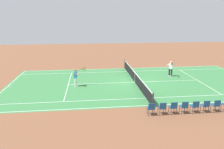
{
  "coord_description": "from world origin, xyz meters",
  "views": [
    {
      "loc": [
        4.39,
        19.05,
        6.26
      ],
      "look_at": [
        2.26,
        0.16,
        0.9
      ],
      "focal_mm": 33.51,
      "sensor_mm": 36.0,
      "label": 1
    }
  ],
  "objects_px": {
    "tennis_ball": "(161,92)",
    "spectator_chair_7": "(151,108)",
    "tennis_player_near": "(76,76)",
    "tennis_player_far": "(171,68)",
    "spectator_chair_6": "(162,107)",
    "spectator_chair_1": "(216,105)",
    "spectator_chair_5": "(173,107)",
    "spectator_chair_4": "(184,106)",
    "tennis_net": "(135,77)",
    "spectator_chair_3": "(195,106)",
    "spectator_chair_2": "(206,105)"
  },
  "relations": [
    {
      "from": "tennis_net",
      "to": "spectator_chair_6",
      "type": "distance_m",
      "value": 7.02
    },
    {
      "from": "tennis_player_near",
      "to": "spectator_chair_6",
      "type": "bearing_deg",
      "value": 132.23
    },
    {
      "from": "tennis_ball",
      "to": "tennis_player_far",
      "type": "bearing_deg",
      "value": -119.93
    },
    {
      "from": "spectator_chair_3",
      "to": "spectator_chair_4",
      "type": "bearing_deg",
      "value": 0.0
    },
    {
      "from": "tennis_player_far",
      "to": "spectator_chair_7",
      "type": "height_order",
      "value": "tennis_player_far"
    },
    {
      "from": "tennis_player_far",
      "to": "spectator_chair_2",
      "type": "relative_size",
      "value": 1.93
    },
    {
      "from": "spectator_chair_5",
      "to": "tennis_ball",
      "type": "bearing_deg",
      "value": -98.04
    },
    {
      "from": "tennis_ball",
      "to": "spectator_chair_1",
      "type": "xyz_separation_m",
      "value": [
        -2.41,
        4.07,
        0.49
      ]
    },
    {
      "from": "tennis_net",
      "to": "spectator_chair_4",
      "type": "distance_m",
      "value": 7.23
    },
    {
      "from": "tennis_net",
      "to": "tennis_ball",
      "type": "xyz_separation_m",
      "value": [
        -1.58,
        2.94,
        -0.46
      ]
    },
    {
      "from": "spectator_chair_5",
      "to": "spectator_chair_7",
      "type": "distance_m",
      "value": 1.49
    },
    {
      "from": "spectator_chair_6",
      "to": "tennis_player_near",
      "type": "bearing_deg",
      "value": -47.77
    },
    {
      "from": "spectator_chair_4",
      "to": "spectator_chair_5",
      "type": "bearing_deg",
      "value": 0.0
    },
    {
      "from": "tennis_player_far",
      "to": "spectator_chair_5",
      "type": "distance_m",
      "value": 9.23
    },
    {
      "from": "spectator_chair_4",
      "to": "spectator_chair_5",
      "type": "height_order",
      "value": "same"
    },
    {
      "from": "spectator_chair_4",
      "to": "tennis_player_near",
      "type": "bearing_deg",
      "value": -41.31
    },
    {
      "from": "tennis_net",
      "to": "spectator_chair_5",
      "type": "bearing_deg",
      "value": 98.14
    },
    {
      "from": "spectator_chair_4",
      "to": "spectator_chair_2",
      "type": "bearing_deg",
      "value": 180.0
    },
    {
      "from": "spectator_chair_6",
      "to": "spectator_chair_7",
      "type": "distance_m",
      "value": 0.75
    },
    {
      "from": "spectator_chair_2",
      "to": "spectator_chair_7",
      "type": "bearing_deg",
      "value": 0.0
    },
    {
      "from": "spectator_chair_1",
      "to": "tennis_player_near",
      "type": "bearing_deg",
      "value": -34.0
    },
    {
      "from": "tennis_net",
      "to": "spectator_chair_2",
      "type": "height_order",
      "value": "tennis_net"
    },
    {
      "from": "spectator_chair_3",
      "to": "spectator_chair_6",
      "type": "xyz_separation_m",
      "value": [
        2.24,
        0.0,
        0.0
      ]
    },
    {
      "from": "spectator_chair_2",
      "to": "spectator_chair_4",
      "type": "xyz_separation_m",
      "value": [
        1.49,
        0.0,
        0.0
      ]
    },
    {
      "from": "spectator_chair_4",
      "to": "spectator_chair_6",
      "type": "relative_size",
      "value": 1.0
    },
    {
      "from": "tennis_ball",
      "to": "spectator_chair_6",
      "type": "relative_size",
      "value": 0.08
    },
    {
      "from": "tennis_player_near",
      "to": "spectator_chair_7",
      "type": "xyz_separation_m",
      "value": [
        -5.14,
        6.48,
        -0.41
      ]
    },
    {
      "from": "tennis_player_far",
      "to": "tennis_ball",
      "type": "xyz_separation_m",
      "value": [
        2.63,
        4.57,
        -0.9
      ]
    },
    {
      "from": "tennis_player_far",
      "to": "spectator_chair_4",
      "type": "bearing_deg",
      "value": 74.1
    },
    {
      "from": "spectator_chair_4",
      "to": "spectator_chair_7",
      "type": "distance_m",
      "value": 2.24
    },
    {
      "from": "spectator_chair_6",
      "to": "tennis_player_far",
      "type": "bearing_deg",
      "value": -114.58
    },
    {
      "from": "tennis_ball",
      "to": "spectator_chair_7",
      "type": "relative_size",
      "value": 0.08
    },
    {
      "from": "tennis_ball",
      "to": "spectator_chair_1",
      "type": "bearing_deg",
      "value": 120.59
    },
    {
      "from": "tennis_ball",
      "to": "spectator_chair_5",
      "type": "distance_m",
      "value": 4.14
    },
    {
      "from": "spectator_chair_2",
      "to": "spectator_chair_7",
      "type": "distance_m",
      "value": 3.73
    },
    {
      "from": "tennis_ball",
      "to": "spectator_chair_5",
      "type": "bearing_deg",
      "value": 81.96
    },
    {
      "from": "tennis_ball",
      "to": "spectator_chair_7",
      "type": "distance_m",
      "value": 4.59
    },
    {
      "from": "spectator_chair_2",
      "to": "spectator_chair_5",
      "type": "bearing_deg",
      "value": 0.0
    },
    {
      "from": "spectator_chair_4",
      "to": "spectator_chair_5",
      "type": "distance_m",
      "value": 0.75
    },
    {
      "from": "spectator_chair_3",
      "to": "spectator_chair_6",
      "type": "relative_size",
      "value": 1.0
    },
    {
      "from": "spectator_chair_2",
      "to": "spectator_chair_3",
      "type": "distance_m",
      "value": 0.75
    },
    {
      "from": "tennis_net",
      "to": "spectator_chair_6",
      "type": "relative_size",
      "value": 13.3
    },
    {
      "from": "spectator_chair_5",
      "to": "tennis_player_far",
      "type": "bearing_deg",
      "value": -110.36
    },
    {
      "from": "tennis_ball",
      "to": "spectator_chair_3",
      "type": "distance_m",
      "value": 4.2
    },
    {
      "from": "tennis_player_far",
      "to": "spectator_chair_4",
      "type": "xyz_separation_m",
      "value": [
        2.46,
        8.64,
        -0.41
      ]
    },
    {
      "from": "tennis_player_near",
      "to": "spectator_chair_7",
      "type": "relative_size",
      "value": 1.93
    },
    {
      "from": "spectator_chair_7",
      "to": "spectator_chair_2",
      "type": "bearing_deg",
      "value": 180.0
    },
    {
      "from": "spectator_chair_5",
      "to": "spectator_chair_6",
      "type": "relative_size",
      "value": 1.0
    },
    {
      "from": "tennis_player_far",
      "to": "spectator_chair_7",
      "type": "xyz_separation_m",
      "value": [
        4.7,
        8.64,
        -0.41
      ]
    },
    {
      "from": "tennis_ball",
      "to": "spectator_chair_1",
      "type": "relative_size",
      "value": 0.08
    }
  ]
}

